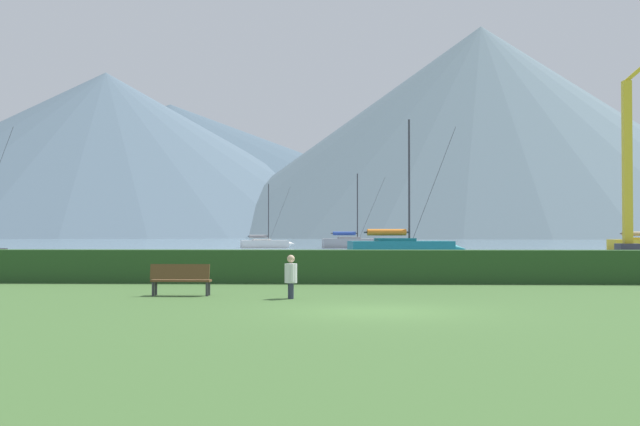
{
  "coord_description": "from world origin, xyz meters",
  "views": [
    {
      "loc": [
        -0.61,
        -19.73,
        1.9
      ],
      "look_at": [
        -3.67,
        56.2,
        3.68
      ],
      "focal_mm": 46.05,
      "sensor_mm": 36.0,
      "label": 1
    }
  ],
  "objects_px": {
    "sailboat_slip_7": "(402,247)",
    "park_bench_under_tree": "(181,278)",
    "person_seated_viewer": "(291,275)",
    "dock_crane": "(630,172)",
    "sailboat_slip_5": "(353,242)",
    "sailboat_slip_6": "(265,243)"
  },
  "relations": [
    {
      "from": "sailboat_slip_7",
      "to": "person_seated_viewer",
      "type": "bearing_deg",
      "value": -107.68
    },
    {
      "from": "sailboat_slip_7",
      "to": "dock_crane",
      "type": "xyz_separation_m",
      "value": [
        23.15,
        18.23,
        7.02
      ]
    },
    {
      "from": "dock_crane",
      "to": "sailboat_slip_7",
      "type": "bearing_deg",
      "value": -141.78
    },
    {
      "from": "sailboat_slip_5",
      "to": "person_seated_viewer",
      "type": "distance_m",
      "value": 75.67
    },
    {
      "from": "sailboat_slip_7",
      "to": "person_seated_viewer",
      "type": "height_order",
      "value": "sailboat_slip_7"
    },
    {
      "from": "sailboat_slip_6",
      "to": "park_bench_under_tree",
      "type": "relative_size",
      "value": 4.41
    },
    {
      "from": "sailboat_slip_5",
      "to": "sailboat_slip_7",
      "type": "distance_m",
      "value": 36.99
    },
    {
      "from": "park_bench_under_tree",
      "to": "person_seated_viewer",
      "type": "relative_size",
      "value": 1.42
    },
    {
      "from": "sailboat_slip_5",
      "to": "sailboat_slip_6",
      "type": "relative_size",
      "value": 1.15
    },
    {
      "from": "sailboat_slip_7",
      "to": "person_seated_viewer",
      "type": "relative_size",
      "value": 8.37
    },
    {
      "from": "sailboat_slip_7",
      "to": "park_bench_under_tree",
      "type": "xyz_separation_m",
      "value": [
        -8.86,
        -37.96,
        -0.21
      ]
    },
    {
      "from": "sailboat_slip_5",
      "to": "park_bench_under_tree",
      "type": "bearing_deg",
      "value": -102.06
    },
    {
      "from": "sailboat_slip_7",
      "to": "park_bench_under_tree",
      "type": "distance_m",
      "value": 38.98
    },
    {
      "from": "sailboat_slip_6",
      "to": "dock_crane",
      "type": "relative_size",
      "value": 0.34
    },
    {
      "from": "sailboat_slip_7",
      "to": "park_bench_under_tree",
      "type": "bearing_deg",
      "value": -112.76
    },
    {
      "from": "sailboat_slip_5",
      "to": "dock_crane",
      "type": "distance_m",
      "value": 33.4
    },
    {
      "from": "sailboat_slip_6",
      "to": "park_bench_under_tree",
      "type": "height_order",
      "value": "sailboat_slip_6"
    },
    {
      "from": "sailboat_slip_5",
      "to": "dock_crane",
      "type": "height_order",
      "value": "dock_crane"
    },
    {
      "from": "person_seated_viewer",
      "to": "sailboat_slip_5",
      "type": "bearing_deg",
      "value": 75.33
    },
    {
      "from": "sailboat_slip_5",
      "to": "sailboat_slip_6",
      "type": "xyz_separation_m",
      "value": [
        -10.78,
        0.99,
        -0.13
      ]
    },
    {
      "from": "sailboat_slip_5",
      "to": "park_bench_under_tree",
      "type": "height_order",
      "value": "sailboat_slip_5"
    },
    {
      "from": "sailboat_slip_7",
      "to": "dock_crane",
      "type": "distance_m",
      "value": 30.29
    }
  ]
}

